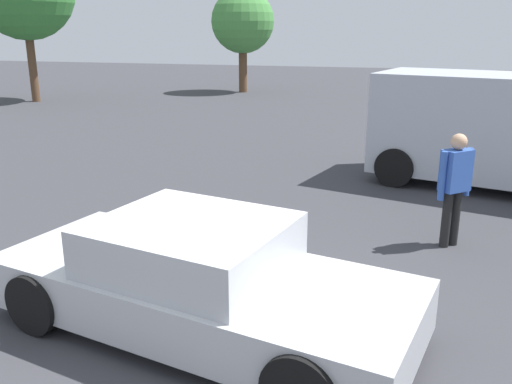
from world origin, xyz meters
name	(u,v)px	position (x,y,z in m)	size (l,w,h in m)	color
ground_plane	(211,338)	(0.00, 0.00, 0.00)	(80.00, 80.00, 0.00)	#38383D
sedan_foreground	(199,281)	(-0.17, 0.14, 0.54)	(4.59, 2.59, 1.16)	#B7BABF
dog	(139,216)	(-2.10, 2.49, 0.26)	(0.29, 0.58, 0.41)	olive
pedestrian	(455,181)	(2.40, 3.23, 0.96)	(0.46, 0.45, 1.62)	black
tree_back_left	(243,22)	(-6.25, 21.05, 3.26)	(2.95, 2.95, 4.76)	brown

